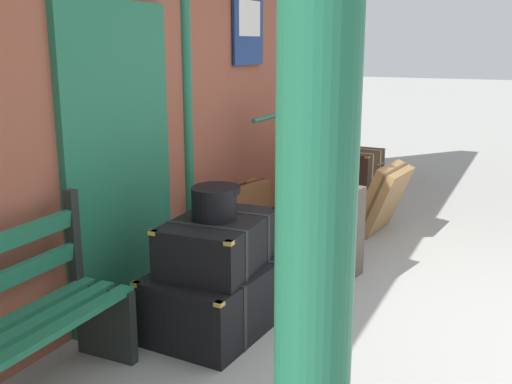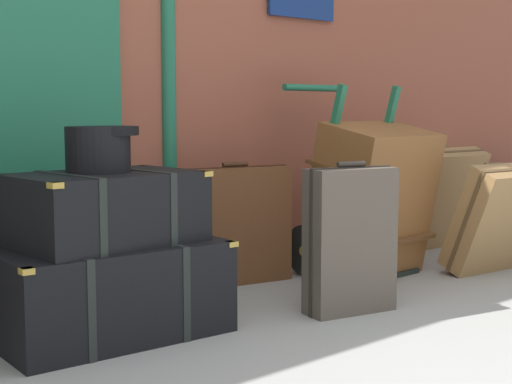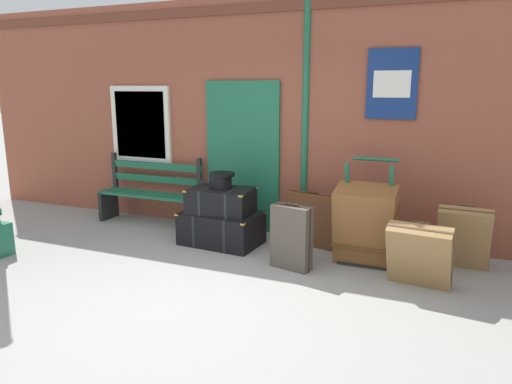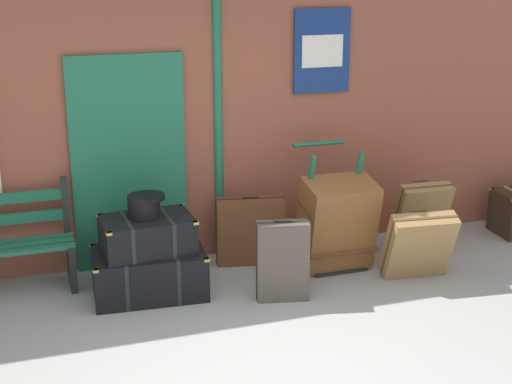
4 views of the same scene
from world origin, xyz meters
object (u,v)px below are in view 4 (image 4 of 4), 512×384
object	(u,v)px
steamer_trunk_base	(149,273)
porters_trolley	(329,237)
large_brown_trunk	(337,223)
steamer_trunk_middle	(147,235)
suitcase_tan	(283,261)
suitcase_umber	(419,245)
suitcase_oxblood	(420,215)
suitcase_cream	(250,231)
round_hatbox	(145,205)

from	to	relation	value
steamer_trunk_base	porters_trolley	world-z (taller)	porters_trolley
porters_trolley	large_brown_trunk	bearing A→B (deg)	-90.00
steamer_trunk_middle	porters_trolley	size ratio (longest dim) A/B	0.71
porters_trolley	suitcase_tan	size ratio (longest dim) A/B	1.53
porters_trolley	suitcase_umber	xyz separation A→B (m)	(0.63, -0.66, 0.08)
large_brown_trunk	suitcase_oxblood	xyz separation A→B (m)	(1.05, 0.21, -0.10)
steamer_trunk_base	suitcase_umber	bearing A→B (deg)	-10.75
suitcase_cream	suitcase_umber	size ratio (longest dim) A/B	1.04
large_brown_trunk	suitcase_umber	xyz separation A→B (m)	(0.63, -0.48, -0.13)
steamer_trunk_middle	round_hatbox	world-z (taller)	round_hatbox
suitcase_cream	suitcase_tan	world-z (taller)	suitcase_tan
round_hatbox	steamer_trunk_base	bearing A→B (deg)	-72.10
steamer_trunk_middle	large_brown_trunk	distance (m)	1.86
suitcase_umber	suitcase_tan	bearing A→B (deg)	179.87
suitcase_oxblood	suitcase_tan	xyz separation A→B (m)	(-1.79, -0.69, -0.01)
suitcase_oxblood	porters_trolley	bearing A→B (deg)	-178.23
steamer_trunk_middle	suitcase_oxblood	bearing A→B (deg)	4.33
large_brown_trunk	steamer_trunk_base	bearing A→B (deg)	-179.70
suitcase_tan	round_hatbox	bearing A→B (deg)	156.29
steamer_trunk_base	suitcase_cream	distance (m)	1.18
suitcase_cream	porters_trolley	bearing A→B (deg)	-16.18
round_hatbox	suitcase_umber	bearing A→B (deg)	-11.27
large_brown_trunk	round_hatbox	bearing A→B (deg)	179.52
suitcase_tan	suitcase_umber	bearing A→B (deg)	-0.13
steamer_trunk_base	round_hatbox	xyz separation A→B (m)	(-0.01, 0.03, 0.65)
steamer_trunk_middle	suitcase_oxblood	distance (m)	2.92
steamer_trunk_middle	round_hatbox	bearing A→B (deg)	108.91
suitcase_cream	round_hatbox	bearing A→B (deg)	-160.95
suitcase_tan	steamer_trunk_middle	bearing A→B (deg)	157.20
porters_trolley	suitcase_umber	bearing A→B (deg)	-46.18
suitcase_umber	suitcase_tan	size ratio (longest dim) A/B	0.90
porters_trolley	suitcase_tan	world-z (taller)	porters_trolley
round_hatbox	suitcase_oxblood	xyz separation A→B (m)	(2.91, 0.20, -0.48)
steamer_trunk_base	porters_trolley	xyz separation A→B (m)	(1.86, 0.19, 0.06)
steamer_trunk_base	suitcase_oxblood	distance (m)	2.92
suitcase_cream	suitcase_oxblood	size ratio (longest dim) A/B	0.96
round_hatbox	suitcase_oxblood	distance (m)	2.96
round_hatbox	suitcase_tan	world-z (taller)	round_hatbox
round_hatbox	suitcase_tan	distance (m)	1.33
round_hatbox	porters_trolley	world-z (taller)	porters_trolley
steamer_trunk_base	large_brown_trunk	size ratio (longest dim) A/B	1.11
steamer_trunk_middle	suitcase_umber	size ratio (longest dim) A/B	1.20
steamer_trunk_middle	suitcase_oxblood	world-z (taller)	suitcase_oxblood
steamer_trunk_middle	suitcase_oxblood	size ratio (longest dim) A/B	1.10
suitcase_oxblood	large_brown_trunk	bearing A→B (deg)	-168.64
steamer_trunk_base	steamer_trunk_middle	size ratio (longest dim) A/B	1.26
large_brown_trunk	suitcase_oxblood	distance (m)	1.08
porters_trolley	large_brown_trunk	distance (m)	0.27
suitcase_oxblood	suitcase_umber	bearing A→B (deg)	-121.00
large_brown_trunk	suitcase_tan	size ratio (longest dim) A/B	1.23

